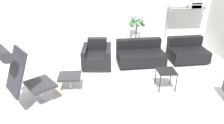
{
  "coord_description": "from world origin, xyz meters",
  "views": [
    {
      "loc": [
        -0.29,
        -4.35,
        2.8
      ],
      "look_at": [
        0.07,
        0.33,
        0.55
      ],
      "focal_mm": 35.0,
      "sensor_mm": 36.0,
      "label": 1
    }
  ],
  "objects_px": {
    "couch_second": "(187,52)",
    "shelf_unit": "(192,6)",
    "couch_low": "(140,55)",
    "lounge_chair": "(21,72)",
    "ottoman": "(70,79)",
    "side_table": "(166,73)",
    "potted_plant": "(136,33)",
    "armchair_red": "(97,57)"
  },
  "relations": [
    {
      "from": "couch_second",
      "to": "side_table",
      "type": "height_order",
      "value": "couch_second"
    },
    {
      "from": "armchair_red",
      "to": "potted_plant",
      "type": "distance_m",
      "value": 1.67
    },
    {
      "from": "armchair_red",
      "to": "couch_low",
      "type": "relative_size",
      "value": 0.67
    },
    {
      "from": "armchair_red",
      "to": "shelf_unit",
      "type": "height_order",
      "value": "shelf_unit"
    },
    {
      "from": "armchair_red",
      "to": "couch_low",
      "type": "xyz_separation_m",
      "value": [
        1.25,
        0.08,
        -0.03
      ]
    },
    {
      "from": "shelf_unit",
      "to": "couch_low",
      "type": "bearing_deg",
      "value": -148.21
    },
    {
      "from": "side_table",
      "to": "couch_low",
      "type": "bearing_deg",
      "value": 103.7
    },
    {
      "from": "lounge_chair",
      "to": "couch_low",
      "type": "bearing_deg",
      "value": 88.49
    },
    {
      "from": "ottoman",
      "to": "couch_second",
      "type": "height_order",
      "value": "couch_second"
    },
    {
      "from": "lounge_chair",
      "to": "potted_plant",
      "type": "bearing_deg",
      "value": 99.55
    },
    {
      "from": "lounge_chair",
      "to": "ottoman",
      "type": "height_order",
      "value": "lounge_chair"
    },
    {
      "from": "lounge_chair",
      "to": "side_table",
      "type": "height_order",
      "value": "lounge_chair"
    },
    {
      "from": "lounge_chair",
      "to": "ottoman",
      "type": "xyz_separation_m",
      "value": [
        0.83,
        0.61,
        -0.54
      ]
    },
    {
      "from": "couch_second",
      "to": "side_table",
      "type": "distance_m",
      "value": 1.85
    },
    {
      "from": "couch_low",
      "to": "shelf_unit",
      "type": "distance_m",
      "value": 2.42
    },
    {
      "from": "ottoman",
      "to": "potted_plant",
      "type": "bearing_deg",
      "value": 49.03
    },
    {
      "from": "armchair_red",
      "to": "potted_plant",
      "type": "bearing_deg",
      "value": -137.16
    },
    {
      "from": "couch_low",
      "to": "shelf_unit",
      "type": "relative_size",
      "value": 0.67
    },
    {
      "from": "lounge_chair",
      "to": "ottoman",
      "type": "distance_m",
      "value": 1.16
    },
    {
      "from": "ottoman",
      "to": "couch_low",
      "type": "height_order",
      "value": "couch_low"
    },
    {
      "from": "armchair_red",
      "to": "couch_low",
      "type": "bearing_deg",
      "value": -171.97
    },
    {
      "from": "ottoman",
      "to": "potted_plant",
      "type": "relative_size",
      "value": 0.41
    },
    {
      "from": "lounge_chair",
      "to": "shelf_unit",
      "type": "distance_m",
      "value": 5.47
    },
    {
      "from": "couch_low",
      "to": "shelf_unit",
      "type": "height_order",
      "value": "shelf_unit"
    },
    {
      "from": "lounge_chair",
      "to": "couch_second",
      "type": "height_order",
      "value": "lounge_chair"
    },
    {
      "from": "armchair_red",
      "to": "lounge_chair",
      "type": "bearing_deg",
      "value": 54.85
    },
    {
      "from": "ottoman",
      "to": "couch_low",
      "type": "bearing_deg",
      "value": 33.95
    },
    {
      "from": "couch_low",
      "to": "side_table",
      "type": "relative_size",
      "value": 2.99
    },
    {
      "from": "armchair_red",
      "to": "shelf_unit",
      "type": "xyz_separation_m",
      "value": [
        3.06,
        1.21,
        1.12
      ]
    },
    {
      "from": "ottoman",
      "to": "lounge_chair",
      "type": "bearing_deg",
      "value": -143.86
    },
    {
      "from": "ottoman",
      "to": "potted_plant",
      "type": "height_order",
      "value": "potted_plant"
    },
    {
      "from": "armchair_red",
      "to": "couch_second",
      "type": "distance_m",
      "value": 2.69
    },
    {
      "from": "lounge_chair",
      "to": "side_table",
      "type": "bearing_deg",
      "value": 63.08
    },
    {
      "from": "lounge_chair",
      "to": "couch_second",
      "type": "bearing_deg",
      "value": 79.31
    },
    {
      "from": "couch_low",
      "to": "couch_second",
      "type": "relative_size",
      "value": 1.24
    },
    {
      "from": "couch_low",
      "to": "shelf_unit",
      "type": "bearing_deg",
      "value": -151.31
    },
    {
      "from": "lounge_chair",
      "to": "shelf_unit",
      "type": "bearing_deg",
      "value": 87.38
    },
    {
      "from": "couch_second",
      "to": "shelf_unit",
      "type": "distance_m",
      "value": 1.58
    },
    {
      "from": "couch_low",
      "to": "side_table",
      "type": "height_order",
      "value": "couch_low"
    },
    {
      "from": "lounge_chair",
      "to": "potted_plant",
      "type": "distance_m",
      "value": 3.94
    },
    {
      "from": "couch_low",
      "to": "armchair_red",
      "type": "bearing_deg",
      "value": 0.72
    },
    {
      "from": "lounge_chair",
      "to": "armchair_red",
      "type": "height_order",
      "value": "lounge_chair"
    }
  ]
}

